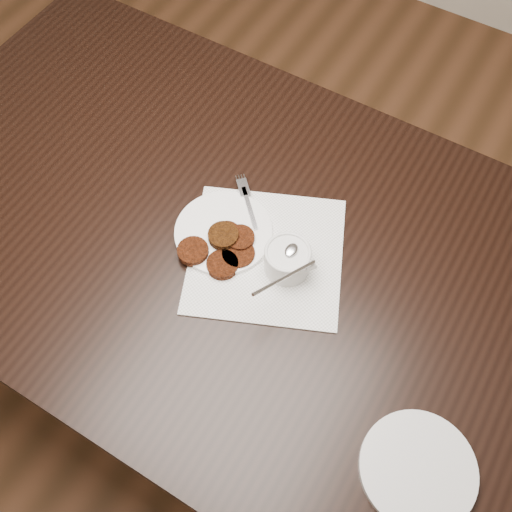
# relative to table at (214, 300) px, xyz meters

# --- Properties ---
(floor) EXTENTS (4.00, 4.00, 0.00)m
(floor) POSITION_rel_table_xyz_m (0.03, -0.08, -0.38)
(floor) COLOR brown
(floor) RESTS_ON ground
(table) EXTENTS (1.51, 0.97, 0.75)m
(table) POSITION_rel_table_xyz_m (0.00, 0.00, 0.00)
(table) COLOR black
(table) RESTS_ON floor
(napkin) EXTENTS (0.41, 0.41, 0.00)m
(napkin) POSITION_rel_table_xyz_m (0.15, -0.00, 0.38)
(napkin) COLOR white
(napkin) RESTS_ON table
(sauce_ramekin) EXTENTS (0.15, 0.15, 0.13)m
(sauce_ramekin) POSITION_rel_table_xyz_m (0.21, -0.01, 0.44)
(sauce_ramekin) COLOR silver
(sauce_ramekin) RESTS_ON napkin
(patty_cluster) EXTENTS (0.27, 0.27, 0.02)m
(patty_cluster) POSITION_rel_table_xyz_m (0.08, -0.03, 0.39)
(patty_cluster) COLOR #5F220C
(patty_cluster) RESTS_ON napkin
(plate_with_patty) EXTENTS (0.29, 0.29, 0.03)m
(plate_with_patty) POSITION_rel_table_xyz_m (0.05, -0.00, 0.39)
(plate_with_patty) COLOR white
(plate_with_patty) RESTS_ON table
(plate_empty) EXTENTS (0.25, 0.25, 0.01)m
(plate_empty) POSITION_rel_table_xyz_m (0.59, -0.24, 0.38)
(plate_empty) COLOR silver
(plate_empty) RESTS_ON table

